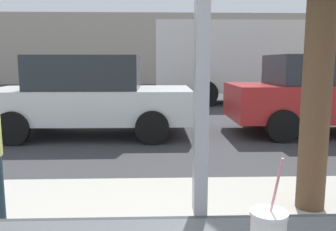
# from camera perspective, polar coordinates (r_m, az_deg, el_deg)

# --- Properties ---
(ground_plane) EXTENTS (60.00, 60.00, 0.00)m
(ground_plane) POSITION_cam_1_polar(r_m,az_deg,el_deg) (9.33, -0.92, -0.75)
(ground_plane) COLOR #38383A
(building_facade_far) EXTENTS (28.00, 1.20, 4.87)m
(building_facade_far) POSITION_cam_1_polar(r_m,az_deg,el_deg) (25.17, -1.62, 10.78)
(building_facade_far) COLOR #A89E8E
(building_facade_far) RESTS_ON ground
(parked_car_white) EXTENTS (4.17, 2.06, 1.67)m
(parked_car_white) POSITION_cam_1_polar(r_m,az_deg,el_deg) (7.54, -12.61, 3.29)
(parked_car_white) COLOR silver
(parked_car_white) RESTS_ON ground
(parked_car_red) EXTENTS (4.34, 1.92, 1.69)m
(parked_car_red) POSITION_cam_1_polar(r_m,az_deg,el_deg) (8.30, 24.80, 3.26)
(parked_car_red) COLOR red
(parked_car_red) RESTS_ON ground
(box_truck) EXTENTS (7.21, 2.44, 2.95)m
(box_truck) POSITION_cam_1_polar(r_m,az_deg,el_deg) (13.58, 12.95, 8.86)
(box_truck) COLOR silver
(box_truck) RESTS_ON ground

